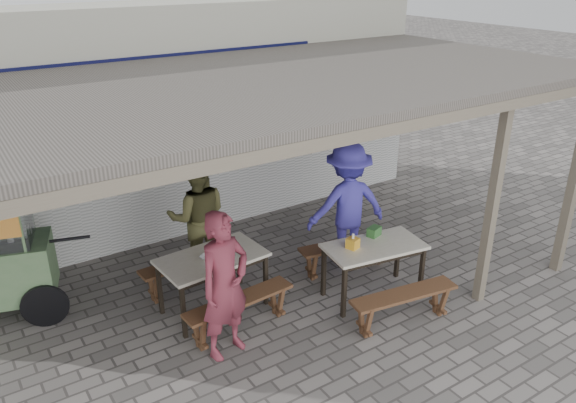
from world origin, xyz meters
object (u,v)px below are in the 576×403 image
(bench_left_street, at_px, (240,307))
(patron_street_side, at_px, (225,285))
(bench_right_street, at_px, (404,301))
(patron_right_table, at_px, (347,204))
(table_left, at_px, (212,262))
(condiment_jar, at_px, (229,242))
(bench_left_wall, at_px, (191,266))
(tissue_box, at_px, (353,243))
(table_right, at_px, (374,251))
(condiment_bowl, at_px, (209,258))
(bench_right_wall, at_px, (346,250))
(donation_box, at_px, (374,231))
(patron_wall_side, at_px, (198,217))

(bench_left_street, xyz_separation_m, patron_street_side, (-0.29, -0.24, 0.53))
(bench_right_street, bearing_deg, patron_right_table, 84.98)
(table_left, xyz_separation_m, condiment_jar, (0.31, 0.15, 0.13))
(bench_left_wall, relative_size, tissue_box, 10.34)
(bench_left_wall, height_order, table_right, table_right)
(condiment_bowl, bearing_deg, bench_left_street, -79.30)
(patron_right_table, distance_m, condiment_bowl, 2.22)
(bench_right_wall, xyz_separation_m, condiment_bowl, (-2.03, 0.13, 0.44))
(donation_box, relative_size, condiment_jar, 1.99)
(bench_left_street, xyz_separation_m, patron_right_table, (2.11, 0.66, 0.57))
(table_right, bearing_deg, bench_left_wall, 151.62)
(tissue_box, xyz_separation_m, condiment_jar, (-1.27, 0.92, -0.02))
(bench_left_street, height_order, donation_box, donation_box)
(bench_left_street, relative_size, bench_right_street, 1.00)
(table_left, relative_size, patron_right_table, 0.74)
(bench_left_street, xyz_separation_m, bench_right_wall, (1.93, 0.42, -0.00))
(patron_street_side, distance_m, tissue_box, 1.83)
(condiment_jar, bearing_deg, bench_right_wall, -10.93)
(bench_right_wall, height_order, tissue_box, tissue_box)
(bench_right_wall, distance_m, patron_street_side, 2.38)
(condiment_jar, bearing_deg, table_left, -154.67)
(condiment_jar, bearing_deg, bench_left_wall, 128.28)
(bench_right_wall, xyz_separation_m, tissue_box, (-0.39, -0.60, 0.48))
(bench_left_street, relative_size, donation_box, 7.62)
(bench_left_street, relative_size, tissue_box, 10.34)
(bench_right_wall, relative_size, patron_street_side, 0.81)
(patron_wall_side, relative_size, tissue_box, 12.81)
(table_right, relative_size, condiment_jar, 14.71)
(table_right, xyz_separation_m, patron_right_table, (0.30, 0.93, 0.23))
(condiment_jar, bearing_deg, patron_wall_side, 95.63)
(patron_street_side, bearing_deg, patron_wall_side, 60.82)
(bench_left_street, xyz_separation_m, bench_right_street, (1.71, -0.96, -0.00))
(bench_left_street, distance_m, patron_street_side, 0.65)
(table_right, relative_size, patron_wall_side, 0.78)
(patron_right_table, bearing_deg, patron_wall_side, -8.94)
(table_right, xyz_separation_m, bench_right_wall, (0.11, 0.69, -0.33))
(patron_street_side, height_order, patron_wall_side, patron_wall_side)
(patron_street_side, relative_size, condiment_bowl, 8.49)
(patron_right_table, bearing_deg, bench_right_wall, 65.99)
(table_right, relative_size, bench_right_wall, 0.97)
(bench_left_street, xyz_separation_m, donation_box, (1.99, -0.07, 0.48))
(table_right, relative_size, patron_street_side, 0.79)
(bench_left_street, relative_size, table_right, 1.03)
(table_left, xyz_separation_m, tissue_box, (1.58, -0.78, 0.15))
(patron_street_side, bearing_deg, table_left, 60.03)
(condiment_jar, relative_size, condiment_bowl, 0.45)
(bench_right_street, relative_size, condiment_jar, 15.12)
(bench_left_street, distance_m, condiment_bowl, 0.71)
(bench_left_wall, relative_size, condiment_jar, 15.16)
(patron_right_table, bearing_deg, bench_right_street, 90.17)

